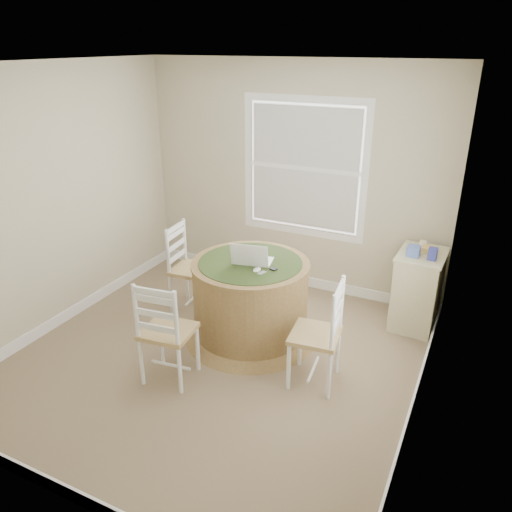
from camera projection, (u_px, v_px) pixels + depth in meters
The scene contains 14 objects.
room at pixel (238, 226), 4.26m from camera, with size 3.64×3.64×2.64m.
round_table at pixel (251, 297), 4.89m from camera, with size 1.32×1.32×0.82m.
chair_left at pixel (192, 269), 5.41m from camera, with size 0.42×0.40×0.95m, color white, non-canonical shape.
chair_near at pixel (168, 331), 4.26m from camera, with size 0.42×0.40×0.95m, color white, non-canonical shape.
chair_right at pixel (315, 334), 4.21m from camera, with size 0.42×0.40×0.95m, color white, non-canonical shape.
laptop at pixel (252, 260), 4.72m from camera, with size 0.41×0.38×0.25m.
mouse at pixel (257, 270), 4.56m from camera, with size 0.06×0.10×0.04m, color white.
phone at pixel (262, 273), 4.52m from camera, with size 0.04×0.09×0.02m, color #B7BABF.
keys at pixel (274, 270), 4.58m from camera, with size 0.06×0.05×0.03m, color black.
corner_chest at pixel (417, 290), 5.12m from camera, with size 0.47×0.62×0.81m.
tissue_box at pixel (413, 251), 4.88m from camera, with size 0.12×0.12×0.10m, color #546FC1.
box_yellow at pixel (429, 250), 4.96m from camera, with size 0.15×0.10×0.06m, color #E2B050.
box_blue at pixel (433, 254), 4.78m from camera, with size 0.08×0.08×0.12m, color #343B9D.
cup_cream at pixel (423, 245), 5.04m from camera, with size 0.07×0.07×0.09m, color beige.
Camera 1 is at (2.06, -3.38, 2.75)m, focal length 35.00 mm.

